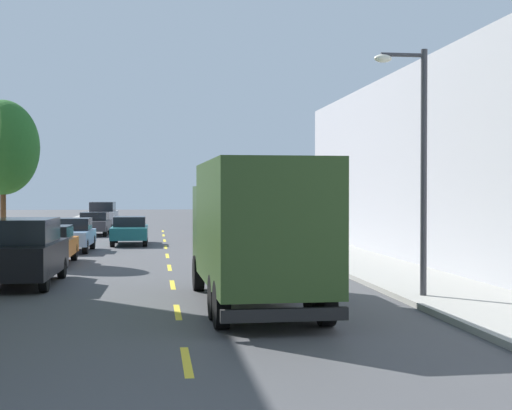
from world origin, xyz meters
The scene contains 14 objects.
ground_plane centered at (0.00, 30.00, 0.00)m, with size 160.00×160.00×0.00m, color #424244.
sidewalk_right centered at (7.10, 28.00, 0.07)m, with size 3.20×120.00×0.14m, color #99968E.
lane_centerline_dashes centered at (0.00, 24.50, 0.00)m, with size 0.14×47.20×0.01m.
street_tree_third centered at (-6.40, 25.55, 4.43)m, with size 2.82×2.82×6.16m.
street_lamp centered at (5.93, 12.95, 3.71)m, with size 1.35×0.28×6.09m.
delivery_box_truck centered at (1.80, 12.38, 1.92)m, with size 2.56×8.04×3.38m.
parked_sedan_orange centered at (-4.47, 23.85, 0.75)m, with size 1.83×4.51×1.43m.
parked_suv_silver centered at (-4.43, 52.79, 0.99)m, with size 2.09×4.85×1.93m.
parked_sedan_charcoal centered at (-4.25, 42.75, 0.75)m, with size 1.93×4.55×1.43m.
parked_sedan_navy centered at (4.28, 51.53, 0.75)m, with size 1.91×4.54×1.43m.
parked_hatchback_sky centered at (-4.23, 29.91, 0.76)m, with size 1.86×4.05×1.50m.
parked_wagon_red centered at (4.21, 37.47, 0.80)m, with size 1.89×4.73×1.50m.
parked_suv_black centered at (-4.29, 17.49, 0.99)m, with size 2.06×4.84×1.93m.
moving_teal_sedan centered at (-1.80, 34.12, 0.75)m, with size 1.80×4.50×1.43m.
Camera 1 is at (-0.48, -5.05, 2.71)m, focal length 53.08 mm.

